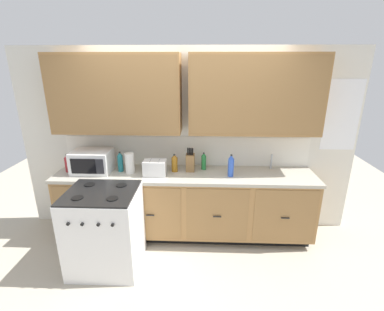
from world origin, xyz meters
TOP-DOWN VIEW (x-y plane):
  - ground_plane at (0.00, 0.00)m, footprint 8.16×8.16m
  - wall_unit at (0.00, 0.50)m, footprint 4.46×0.40m
  - counter_run at (0.00, 0.30)m, footprint 3.29×0.64m
  - stove_range at (-0.86, -0.33)m, footprint 0.76×0.68m
  - microwave at (-1.19, 0.31)m, footprint 0.48×0.37m
  - toaster at (-0.37, 0.23)m, footprint 0.28×0.18m
  - knife_block at (0.06, 0.40)m, footprint 0.11×0.14m
  - sink_faucet at (1.13, 0.51)m, footprint 0.02×0.02m
  - paper_towel_roll at (-0.70, 0.30)m, footprint 0.12×0.12m
  - bottle_red at (-1.50, 0.30)m, footprint 0.07×0.07m
  - bottle_amber at (-0.14, 0.36)m, footprint 0.08×0.08m
  - bottle_blue at (0.57, 0.23)m, footprint 0.07×0.07m
  - bottle_teal at (-0.83, 0.34)m, footprint 0.07×0.07m
  - bottle_green at (0.24, 0.45)m, footprint 0.06×0.06m

SIDE VIEW (x-z plane):
  - ground_plane at x=0.00m, z-range 0.00..0.00m
  - counter_run at x=0.00m, z-range 0.01..0.92m
  - stove_range at x=-0.86m, z-range 0.00..0.95m
  - toaster at x=-0.37m, z-range 0.91..1.10m
  - sink_faucet at x=1.13m, z-range 0.91..1.11m
  - bottle_green at x=0.24m, z-range 0.90..1.13m
  - bottle_amber at x=-0.14m, z-range 0.90..1.14m
  - bottle_red at x=-1.50m, z-range 0.90..1.14m
  - knife_block at x=0.06m, z-range 0.87..1.18m
  - bottle_teal at x=-0.83m, z-range 0.90..1.17m
  - paper_towel_roll at x=-0.70m, z-range 0.91..1.17m
  - bottle_blue at x=0.57m, z-range 0.90..1.19m
  - microwave at x=-1.19m, z-range 0.91..1.19m
  - wall_unit at x=0.00m, z-range 0.43..2.87m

